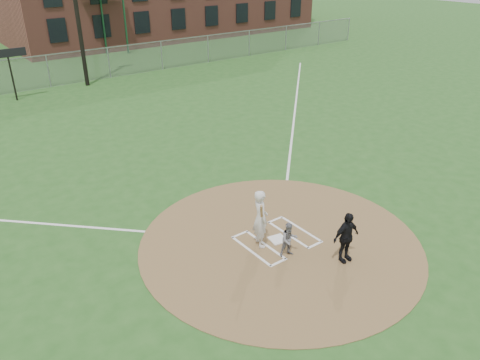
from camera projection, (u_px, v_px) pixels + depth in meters
ground at (280, 242)px, 14.03m from camera, size 140.00×140.00×0.00m
dirt_circle at (280, 242)px, 14.03m from camera, size 8.40×8.40×0.02m
home_plate at (278, 239)px, 14.11m from camera, size 0.55×0.55×0.03m
foul_line_first at (295, 111)px, 25.32m from camera, size 17.04×17.04×0.01m
catcher at (289, 240)px, 13.19m from camera, size 0.60×0.53×1.05m
umpire at (346, 237)px, 12.88m from camera, size 0.91×0.44×1.51m
batters_boxes at (277, 239)px, 14.13m from camera, size 2.08×1.88×0.01m
batter_at_plate at (260, 218)px, 13.50m from camera, size 0.83×1.03×1.80m
outfield_fence at (48, 71)px, 29.32m from camera, size 56.08×0.08×2.03m
scoreboard_sign at (8, 59)px, 26.07m from camera, size 2.00×0.10×2.93m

